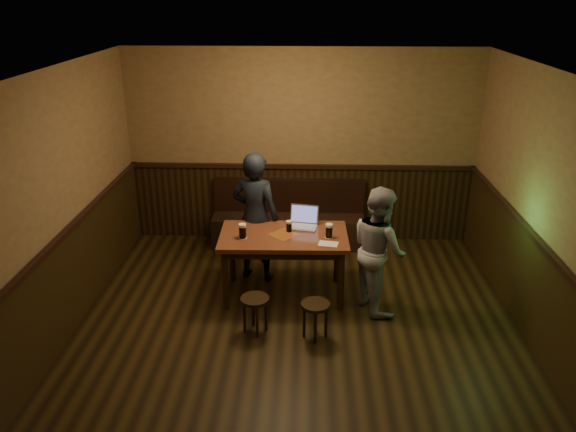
# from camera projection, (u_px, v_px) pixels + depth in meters

# --- Properties ---
(room) EXTENTS (5.04, 6.04, 2.84)m
(room) POSITION_uv_depth(u_px,v_px,m) (297.00, 241.00, 5.55)
(room) COLOR black
(room) RESTS_ON ground
(bench) EXTENTS (2.20, 0.50, 0.95)m
(bench) POSITION_uv_depth(u_px,v_px,m) (288.00, 224.00, 8.23)
(bench) COLOR black
(bench) RESTS_ON ground
(pub_table) EXTENTS (1.53, 0.90, 0.82)m
(pub_table) POSITION_uv_depth(u_px,v_px,m) (284.00, 243.00, 6.69)
(pub_table) COLOR #532717
(pub_table) RESTS_ON ground
(stool_left) EXTENTS (0.38, 0.38, 0.42)m
(stool_left) POSITION_uv_depth(u_px,v_px,m) (255.00, 305.00, 6.08)
(stool_left) COLOR black
(stool_left) RESTS_ON ground
(stool_right) EXTENTS (0.31, 0.31, 0.42)m
(stool_right) POSITION_uv_depth(u_px,v_px,m) (315.00, 310.00, 5.98)
(stool_right) COLOR black
(stool_right) RESTS_ON ground
(pint_left) EXTENTS (0.12, 0.12, 0.18)m
(pint_left) POSITION_uv_depth(u_px,v_px,m) (243.00, 231.00, 6.53)
(pint_left) COLOR maroon
(pint_left) RESTS_ON pub_table
(pint_mid) EXTENTS (0.09, 0.09, 0.14)m
(pint_mid) POSITION_uv_depth(u_px,v_px,m) (289.00, 226.00, 6.70)
(pint_mid) COLOR maroon
(pint_mid) RESTS_ON pub_table
(pint_right) EXTENTS (0.11, 0.11, 0.17)m
(pint_right) POSITION_uv_depth(u_px,v_px,m) (329.00, 231.00, 6.54)
(pint_right) COLOR maroon
(pint_right) RESTS_ON pub_table
(laptop) EXTENTS (0.39, 0.34, 0.25)m
(laptop) POSITION_uv_depth(u_px,v_px,m) (303.00, 221.00, 6.87)
(laptop) COLOR silver
(laptop) RESTS_ON pub_table
(menu) EXTENTS (0.24, 0.19, 0.00)m
(menu) POSITION_uv_depth(u_px,v_px,m) (328.00, 244.00, 6.41)
(menu) COLOR silver
(menu) RESTS_ON pub_table
(person_suit) EXTENTS (0.71, 0.57, 1.69)m
(person_suit) POSITION_uv_depth(u_px,v_px,m) (255.00, 217.00, 7.07)
(person_suit) COLOR black
(person_suit) RESTS_ON ground
(person_grey) EXTENTS (0.79, 0.88, 1.49)m
(person_grey) POSITION_uv_depth(u_px,v_px,m) (379.00, 249.00, 6.43)
(person_grey) COLOR #96969B
(person_grey) RESTS_ON ground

